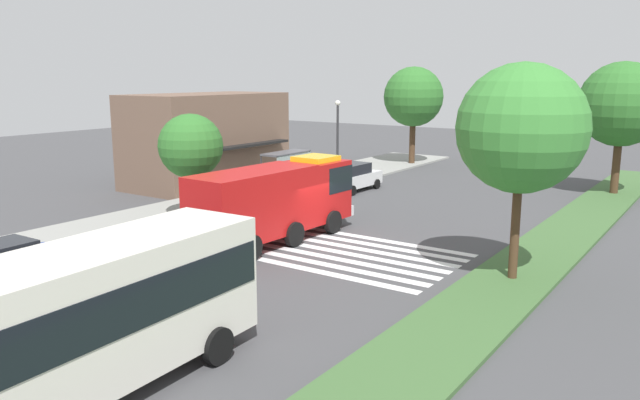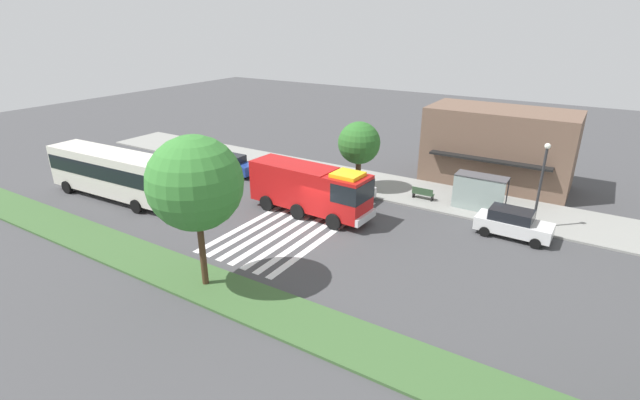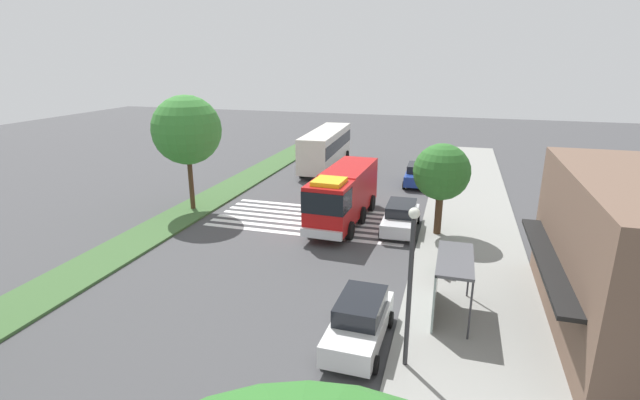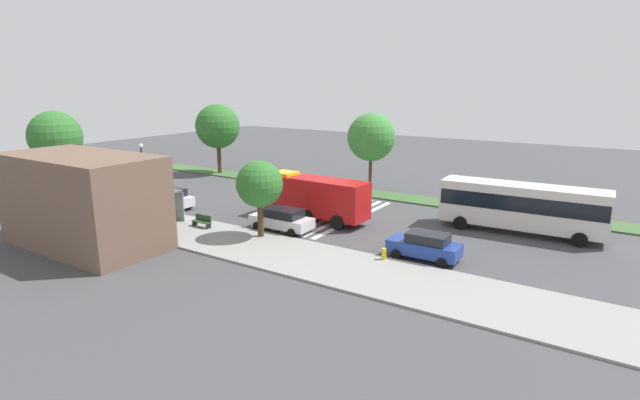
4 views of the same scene
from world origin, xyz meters
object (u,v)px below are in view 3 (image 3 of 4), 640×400
transit_bus (326,146)px  parked_car_west (417,175)px  parked_car_east (360,321)px  median_tree_far_west (187,130)px  sidewalk_tree_far_west (442,172)px  street_lamp (410,275)px  bench_near_shelter (446,262)px  fire_hydrant (437,187)px  bus_stop_shelter (445,273)px  fire_truck (342,194)px  parked_car_mid (401,217)px

transit_bus → parked_car_west: bearing=-115.5°
parked_car_east → median_tree_far_west: median_tree_far_west is taller
sidewalk_tree_far_west → median_tree_far_west: (-0.12, -16.47, 1.70)m
street_lamp → parked_car_east: bearing=-118.3°
parked_car_west → bench_near_shelter: (16.39, 2.85, -0.30)m
median_tree_far_west → fire_hydrant: 19.11m
street_lamp → parked_car_west: bearing=-175.7°
sidewalk_tree_far_west → fire_hydrant: size_ratio=7.68×
bus_stop_shelter → bench_near_shelter: size_ratio=2.19×
fire_truck → fire_hydrant: 10.52m
fire_truck → transit_bus: 15.56m
sidewalk_tree_far_west → street_lamp: bearing=-1.8°
sidewalk_tree_far_west → transit_bus: bearing=-143.5°
sidewalk_tree_far_west → bus_stop_shelter: bearing=4.3°
fire_truck → street_lamp: street_lamp is taller
parked_car_mid → bus_stop_shelter: bus_stop_shelter is taller
transit_bus → bus_stop_shelter: bearing=-156.4°
bus_stop_shelter → fire_hydrant: bus_stop_shelter is taller
street_lamp → bus_stop_shelter: bearing=164.3°
parked_car_mid → median_tree_far_west: bearing=-90.5°
fire_truck → median_tree_far_west: median_tree_far_west is taller
parked_car_mid → median_tree_far_west: size_ratio=0.62×
street_lamp → sidewalk_tree_far_west: street_lamp is taller
bus_stop_shelter → median_tree_far_west: median_tree_far_west is taller
street_lamp → sidewalk_tree_far_west: 12.99m
parked_car_west → parked_car_mid: parked_car_west is taller
parked_car_west → parked_car_mid: (11.04, -0.00, -0.01)m
transit_bus → sidewalk_tree_far_west: (15.06, 11.13, 1.73)m
parked_car_west → sidewalk_tree_far_west: sidewalk_tree_far_west is taller
parked_car_mid → bench_near_shelter: size_ratio=2.99×
parked_car_east → transit_bus: bearing=-160.3°
median_tree_far_west → street_lamp: bearing=50.8°
bench_near_shelter → parked_car_mid: bearing=-152.0°
parked_car_mid → median_tree_far_west: 15.02m
parked_car_east → sidewalk_tree_far_west: sidewalk_tree_far_west is taller
parked_car_west → median_tree_far_west: bearing=-53.0°
fire_truck → sidewalk_tree_far_west: sidewalk_tree_far_west is taller
parked_car_mid → transit_bus: transit_bus is taller
parked_car_east → fire_truck: bearing=-161.9°
bench_near_shelter → median_tree_far_west: size_ratio=0.21×
bus_stop_shelter → median_tree_far_west: (-9.26, -17.15, 3.67)m
bench_near_shelter → transit_bus: bearing=-149.8°
transit_bus → parked_car_mid: bearing=-151.4°
fire_hydrant → bus_stop_shelter: bearing=3.7°
fire_truck → bench_near_shelter: 8.70m
street_lamp → median_tree_far_west: 20.84m
fire_truck → transit_bus: transit_bus is taller
transit_bus → street_lamp: street_lamp is taller
parked_car_mid → sidewalk_tree_far_west: 3.71m
street_lamp → median_tree_far_west: median_tree_far_west is taller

